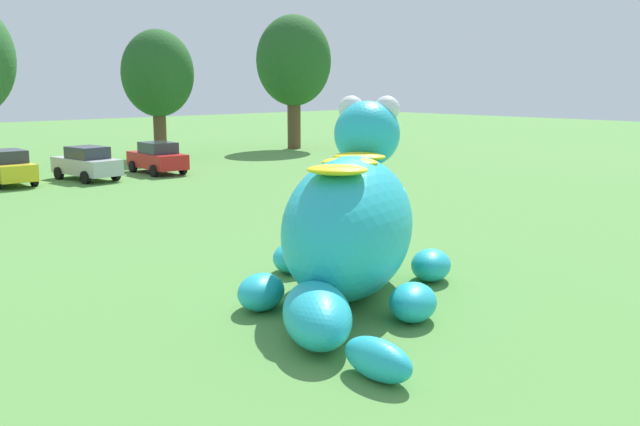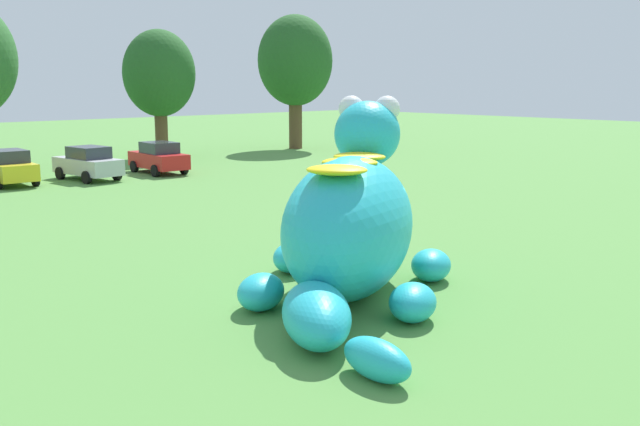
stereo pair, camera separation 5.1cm
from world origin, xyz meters
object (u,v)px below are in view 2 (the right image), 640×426
at_px(giant_inflatable_creature, 350,224).
at_px(car_silver, 88,163).
at_px(car_yellow, 8,167).
at_px(car_red, 159,158).

height_order(giant_inflatable_creature, car_silver, giant_inflatable_creature).
relative_size(giant_inflatable_creature, car_yellow, 1.86).
xyz_separation_m(giant_inflatable_creature, car_red, (8.35, 23.06, -0.82)).
bearing_deg(car_red, car_yellow, 172.81).
relative_size(giant_inflatable_creature, car_silver, 1.82).
relative_size(car_yellow, car_red, 1.00).
height_order(car_yellow, car_silver, same).
xyz_separation_m(car_silver, car_red, (4.04, -0.06, 0.00)).
bearing_deg(giant_inflatable_creature, car_yellow, 88.43).
height_order(car_yellow, car_red, same).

